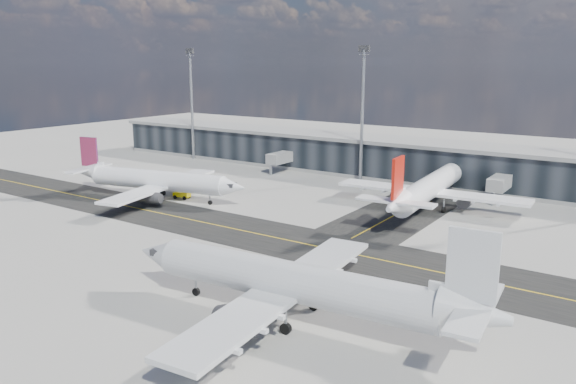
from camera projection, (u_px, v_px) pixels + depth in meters
name	position (u px, v px, depth m)	size (l,w,h in m)	color
ground	(215.00, 235.00, 84.87)	(300.00, 300.00, 0.00)	gray
taxiway_lanes	(277.00, 222.00, 91.37)	(180.00, 63.00, 0.03)	black
terminal_concourse	(375.00, 158.00, 128.13)	(152.00, 19.80, 8.80)	black
floodlight_masts	(362.00, 109.00, 119.96)	(102.50, 0.70, 28.90)	gray
airliner_af	(155.00, 180.00, 106.10)	(37.24, 31.97, 11.09)	white
airliner_redtail	(428.00, 188.00, 98.12)	(34.07, 39.95, 11.83)	white
airliner_near	(297.00, 284.00, 55.86)	(40.80, 34.83, 12.08)	silver
baggage_tug	(183.00, 194.00, 106.83)	(3.43, 2.15, 2.01)	yellow
service_van	(427.00, 190.00, 110.79)	(2.47, 5.36, 1.49)	white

